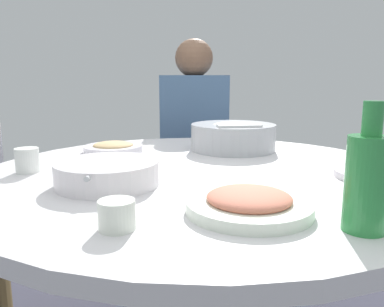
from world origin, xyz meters
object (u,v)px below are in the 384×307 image
at_px(stool_for_diner_left, 194,228).
at_px(diner_left, 194,127).
at_px(dish_noodles, 113,147).
at_px(dish_shrimp, 249,203).
at_px(dish_eggplant, 378,171).
at_px(tea_cup_near, 27,160).
at_px(green_bottle, 367,180).
at_px(tea_cup_far, 201,132).
at_px(rice_bowl, 233,136).
at_px(soup_bowl, 108,174).
at_px(round_dining_table, 201,200).
at_px(tea_cup_side, 117,215).

relative_size(stool_for_diner_left, diner_left, 0.61).
xyz_separation_m(dish_noodles, dish_shrimp, (0.05, 0.75, 0.00)).
bearing_deg(dish_shrimp, diner_left, -121.06).
xyz_separation_m(dish_noodles, dish_eggplant, (-0.41, 0.75, 0.00)).
bearing_deg(tea_cup_near, dish_eggplant, 140.70).
xyz_separation_m(green_bottle, tea_cup_far, (-0.38, -0.97, -0.05)).
distance_m(dish_noodles, diner_left, 0.68).
height_order(rice_bowl, soup_bowl, rice_bowl).
bearing_deg(green_bottle, stool_for_diner_left, -113.81).
bearing_deg(rice_bowl, tea_cup_far, -100.72).
relative_size(round_dining_table, tea_cup_side, 19.61).
distance_m(soup_bowl, stool_for_diner_left, 1.21).
distance_m(soup_bowl, dish_noodles, 0.45).
bearing_deg(diner_left, green_bottle, 66.19).
height_order(soup_bowl, stool_for_diner_left, soup_bowl).
bearing_deg(round_dining_table, tea_cup_far, -126.77).
xyz_separation_m(dish_shrimp, tea_cup_far, (-0.48, -0.79, 0.02)).
bearing_deg(dish_noodles, tea_cup_far, -174.55).
bearing_deg(round_dining_table, tea_cup_near, -32.20).
xyz_separation_m(dish_shrimp, stool_for_diner_left, (-0.65, -1.07, -0.55)).
bearing_deg(soup_bowl, dish_noodles, -115.74).
bearing_deg(tea_cup_side, green_bottle, 143.60).
bearing_deg(stool_for_diner_left, dish_noodles, 28.62).
height_order(tea_cup_side, stool_for_diner_left, tea_cup_side).
relative_size(soup_bowl, green_bottle, 1.15).
height_order(tea_cup_near, diner_left, diner_left).
bearing_deg(tea_cup_far, dish_noodles, 5.45).
bearing_deg(soup_bowl, dish_shrimp, 112.58).
distance_m(round_dining_table, green_bottle, 0.55).
distance_m(soup_bowl, tea_cup_near, 0.28).
bearing_deg(tea_cup_near, rice_bowl, 174.37).
bearing_deg(tea_cup_side, dish_shrimp, 164.33).
xyz_separation_m(round_dining_table, dish_shrimp, (0.14, 0.34, 0.11)).
distance_m(rice_bowl, dish_eggplant, 0.53).
bearing_deg(dish_noodles, tea_cup_near, 25.29).
xyz_separation_m(rice_bowl, green_bottle, (0.33, 0.71, 0.04)).
xyz_separation_m(soup_bowl, stool_for_diner_left, (-0.79, -0.73, -0.56)).
distance_m(dish_eggplant, stool_for_diner_left, 1.22).
bearing_deg(green_bottle, tea_cup_side, -36.40).
xyz_separation_m(tea_cup_near, diner_left, (-0.92, -0.48, -0.02)).
bearing_deg(dish_eggplant, soup_bowl, -29.84).
relative_size(rice_bowl, green_bottle, 1.41).
relative_size(rice_bowl, diner_left, 0.41).
bearing_deg(tea_cup_side, dish_eggplant, 174.14).
bearing_deg(dish_noodles, dish_eggplant, 118.53).
relative_size(rice_bowl, tea_cup_near, 4.51).
xyz_separation_m(soup_bowl, dish_noodles, (-0.20, -0.41, -0.01)).
bearing_deg(dish_shrimp, rice_bowl, -129.08).
distance_m(round_dining_table, dish_shrimp, 0.38).
relative_size(dish_eggplant, tea_cup_far, 3.05).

